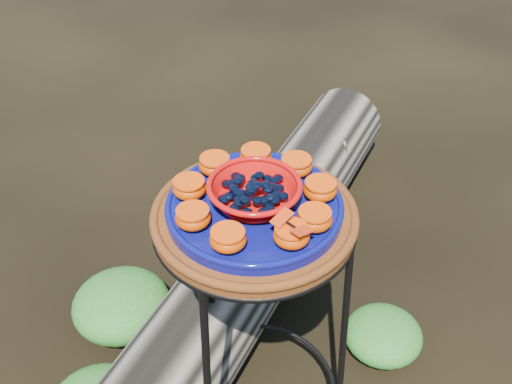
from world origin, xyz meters
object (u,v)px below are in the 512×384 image
terracotta_saucer (254,219)px  cobalt_plate (254,208)px  driftwood_log (269,233)px  plant_stand (255,338)px  red_bowl (254,194)px

terracotta_saucer → cobalt_plate: bearing=0.0°
driftwood_log → plant_stand: bearing=-126.9°
terracotta_saucer → plant_stand: bearing=0.0°
plant_stand → terracotta_saucer: (0.00, 0.00, 0.37)m
plant_stand → cobalt_plate: 0.39m
plant_stand → red_bowl: red_bowl is taller
plant_stand → red_bowl: bearing=0.0°
cobalt_plate → driftwood_log: size_ratio=0.23×
cobalt_plate → driftwood_log: cobalt_plate is taller
plant_stand → terracotta_saucer: bearing=0.0°
red_bowl → driftwood_log: size_ratio=0.11×
plant_stand → cobalt_plate: size_ratio=2.05×
cobalt_plate → red_bowl: bearing=0.0°
red_bowl → driftwood_log: (0.35, 0.47, -0.64)m
red_bowl → driftwood_log: red_bowl is taller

